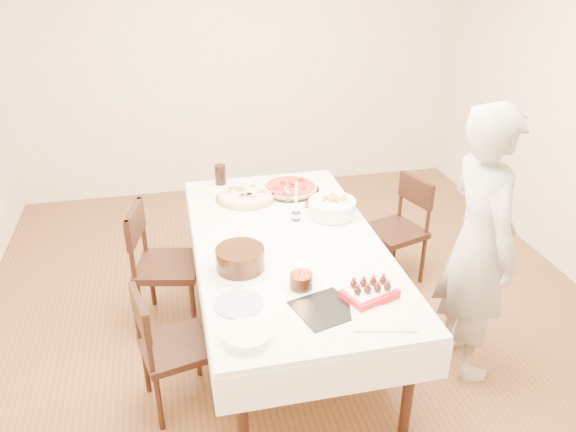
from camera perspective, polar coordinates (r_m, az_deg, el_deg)
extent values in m
plane|color=brown|center=(4.02, 1.17, -11.07)|extent=(5.00, 5.00, 0.00)
cube|color=beige|center=(5.73, -4.81, 15.61)|extent=(4.50, 0.04, 2.70)
cube|color=silver|center=(3.69, 0.00, -7.68)|extent=(1.40, 2.27, 0.75)
imported|color=#B2ACA8|center=(3.43, 18.83, -2.84)|extent=(0.42, 0.63, 1.70)
cylinder|color=beige|center=(4.04, -4.27, 2.00)|extent=(0.57, 0.57, 0.04)
cylinder|color=red|center=(4.17, 0.22, 2.87)|extent=(0.52, 0.52, 0.04)
cube|color=#B21E1E|center=(4.03, 3.56, 1.57)|extent=(0.31, 0.31, 0.01)
cylinder|color=white|center=(3.80, 4.51, 0.88)|extent=(0.38, 0.38, 0.10)
cylinder|color=white|center=(3.69, 0.83, 1.60)|extent=(0.08, 0.08, 0.29)
cylinder|color=black|center=(4.29, -6.88, 4.20)|extent=(0.08, 0.08, 0.15)
cylinder|color=black|center=(3.19, -4.87, -4.41)|extent=(0.39, 0.39, 0.14)
cube|color=black|center=(2.91, 3.72, -9.44)|extent=(0.36, 0.36, 0.01)
cylinder|color=#36180E|center=(3.02, 1.36, -6.00)|extent=(0.13, 0.13, 0.14)
cube|color=beige|center=(2.88, 9.58, -10.32)|extent=(0.35, 0.27, 0.03)
cylinder|color=white|center=(2.71, -4.23, -12.03)|extent=(0.26, 0.26, 0.05)
cylinder|color=white|center=(2.95, -5.07, -8.87)|extent=(0.29, 0.29, 0.01)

